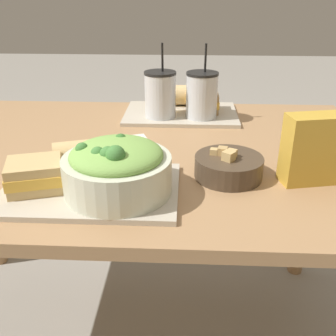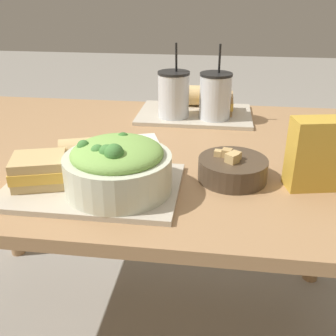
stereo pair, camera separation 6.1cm
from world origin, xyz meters
The scene contains 14 objects.
ground_plane centered at (0.00, 0.00, 0.00)m, with size 12.00×12.00×0.00m, color gray.
dining_table centered at (0.00, 0.00, 0.64)m, with size 1.43×0.90×0.73m.
tray_near centered at (-0.03, -0.25, 0.73)m, with size 0.38×0.26×0.01m.
tray_far centered at (0.15, 0.30, 0.73)m, with size 0.38×0.26×0.01m.
salad_bowl centered at (0.03, -0.27, 0.80)m, with size 0.23×0.23×0.12m.
soup_bowl centered at (0.27, -0.17, 0.76)m, with size 0.16×0.16×0.07m.
sandwich_near centered at (-0.15, -0.27, 0.77)m, with size 0.14×0.13×0.06m.
baguette_near centered at (-0.07, -0.16, 0.78)m, with size 0.15×0.11×0.07m.
sandwich_far centered at (0.22, 0.31, 0.77)m, with size 0.11×0.10×0.06m.
baguette_far centered at (0.14, 0.39, 0.78)m, with size 0.11×0.07×0.07m.
drink_cup_dark centered at (0.08, 0.25, 0.81)m, with size 0.10×0.10×0.24m.
drink_cup_red centered at (0.22, 0.25, 0.81)m, with size 0.10×0.10×0.23m.
chip_bag centered at (0.46, -0.18, 0.81)m, with size 0.15×0.09×0.16m.
napkin_folded centered at (-0.02, 0.02, 0.73)m, with size 0.20×0.17×0.00m.
Camera 2 is at (0.23, -0.99, 1.14)m, focal length 42.00 mm.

